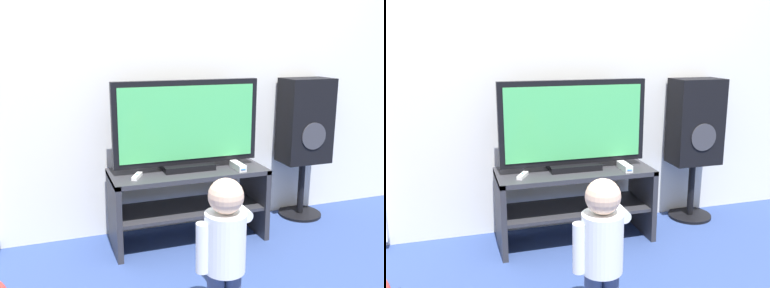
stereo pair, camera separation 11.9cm
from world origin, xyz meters
The scene contains 8 objects.
ground_plane centered at (0.00, 0.00, 0.00)m, with size 16.00×16.00×0.00m, color navy.
wall_back centered at (0.00, 0.50, 1.30)m, with size 10.00×0.06×2.60m.
tv_stand centered at (0.00, 0.21, 0.33)m, with size 1.05×0.42×0.50m.
television centered at (0.00, 0.23, 0.80)m, with size 0.99×0.20×0.60m.
game_console centered at (0.32, 0.11, 0.53)m, with size 0.05×0.17×0.04m.
remote_primary centered at (-0.36, 0.14, 0.52)m, with size 0.09×0.13×0.03m.
child centered at (-0.15, -0.76, 0.44)m, with size 0.29×0.44×0.75m.
speaker_tower centered at (0.98, 0.33, 0.73)m, with size 0.37×0.33×1.08m.
Camera 1 is at (-0.88, -2.42, 1.33)m, focal length 40.00 mm.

